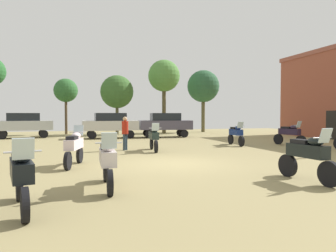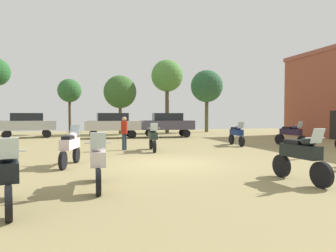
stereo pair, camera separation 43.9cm
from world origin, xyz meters
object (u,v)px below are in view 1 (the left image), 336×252
car_1 (23,123)px  motorcycle_6 (21,174)px  motorcycle_9 (236,134)px  tree_2 (117,92)px  motorcycle_12 (108,160)px  car_2 (110,123)px  motorcycle_8 (308,155)px  tree_6 (203,87)px  motorcycle_10 (154,137)px  car_3 (165,123)px  motorcycle_3 (74,146)px  person_1 (125,131)px  tree_3 (164,76)px  motorcycle_13 (290,133)px  tree_1 (66,91)px

car_1 → motorcycle_6: bearing=179.1°
motorcycle_9 → tree_2: tree_2 is taller
motorcycle_12 → car_2: 16.96m
motorcycle_8 → motorcycle_12: 5.44m
car_1 → tree_6: (17.23, 4.15, 3.74)m
motorcycle_8 → car_2: car_2 is taller
motorcycle_10 → car_3: size_ratio=0.49×
motorcycle_3 → motorcycle_8: 7.68m
person_1 → tree_3: 15.80m
motorcycle_3 → tree_6: (13.18, 19.35, 4.19)m
car_1 → person_1: 12.56m
car_2 → tree_2: 6.05m
motorcycle_12 → car_1: 19.53m
motorcycle_13 → car_1: 19.82m
motorcycle_10 → tree_1: size_ratio=0.41×
tree_2 → motorcycle_10: bearing=-89.7°
motorcycle_8 → person_1: (-3.73, 8.97, 0.29)m
motorcycle_13 → car_2: size_ratio=0.50×
motorcycle_6 → motorcycle_13: 16.22m
tree_3 → motorcycle_12: bearing=-109.1°
motorcycle_12 → car_3: bearing=-109.0°
motorcycle_3 → motorcycle_9: bearing=43.5°
person_1 → tree_3: tree_3 is taller
motorcycle_3 → motorcycle_6: motorcycle_3 is taller
motorcycle_8 → car_1: 22.21m
person_1 → tree_6: bearing=-172.9°
person_1 → tree_3: bearing=-160.5°
motorcycle_8 → car_3: 17.58m
car_1 → car_3: bearing=-110.6°
person_1 → tree_6: tree_6 is taller
person_1 → motorcycle_6: bearing=23.2°
motorcycle_3 → car_3: (7.12, 13.06, 0.45)m
person_1 → tree_6: 18.72m
tree_6 → car_2: bearing=-149.6°
motorcycle_9 → motorcycle_3: bearing=32.2°
car_1 → car_2: same height
motorcycle_12 → tree_3: bearing=-107.6°
motorcycle_12 → tree_1: size_ratio=0.41×
motorcycle_9 → tree_1: 17.89m
motorcycle_3 → motorcycle_12: 3.80m
motorcycle_12 → person_1: person_1 is taller
motorcycle_3 → person_1: 5.13m
tree_1 → motorcycle_9: bearing=-54.0°
car_1 → tree_6: size_ratio=0.68×
motorcycle_13 → tree_2: 16.93m
motorcycle_9 → motorcycle_13: size_ratio=0.96×
motorcycle_10 → person_1: size_ratio=1.24×
motorcycle_6 → car_3: 19.85m
tree_1 → motorcycle_8: bearing=-73.3°
tree_2 → tree_3: 4.99m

